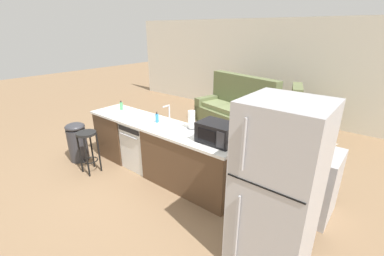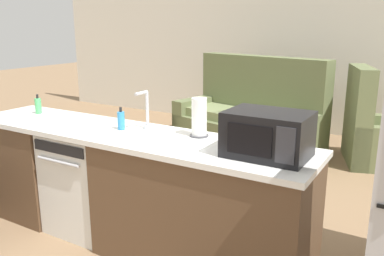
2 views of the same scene
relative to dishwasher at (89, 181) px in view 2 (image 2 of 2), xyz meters
The scene contains 11 objects.
ground_plane 0.49m from the dishwasher, ahead, with size 24.00×24.00×0.00m, color #896B4C.
wall_back 4.33m from the dishwasher, 82.54° to the left, with size 10.00×0.06×2.60m.
kitchen_counter 0.49m from the dishwasher, ahead, with size 2.94×0.66×0.90m.
dishwasher is the anchor object (origin of this frame).
microwave 1.66m from the dishwasher, ahead, with size 0.50×0.37×0.28m.
sink_faucet 0.80m from the dishwasher, 17.67° to the left, with size 0.07×0.18×0.30m.
paper_towel_roll 1.15m from the dishwasher, 10.84° to the left, with size 0.14×0.14×0.28m.
soap_bottle 0.65m from the dishwasher, ahead, with size 0.06×0.06×0.18m.
dish_soap_bottle 0.89m from the dishwasher, behind, with size 0.06×0.06×0.18m.
couch 2.83m from the dishwasher, 84.52° to the left, with size 2.16×1.35×1.27m.
armchair 3.53m from the dishwasher, 58.98° to the left, with size 1.03×1.06×1.20m.
Camera 2 is at (2.12, -2.29, 1.69)m, focal length 38.00 mm.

